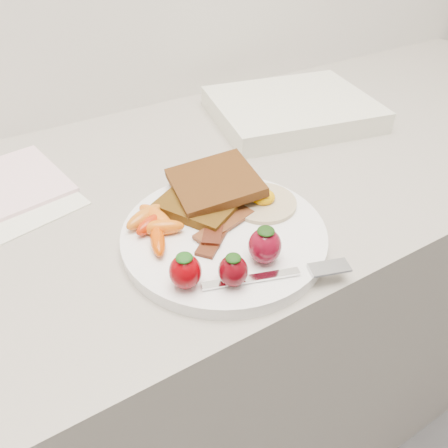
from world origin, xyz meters
TOP-DOWN VIEW (x-y plane):
  - counter at (0.00, 1.70)m, footprint 2.00×0.60m
  - plate at (-0.02, 1.55)m, footprint 0.27×0.27m
  - toast_lower at (-0.01, 1.61)m, footprint 0.14×0.14m
  - toast_upper at (0.01, 1.62)m, footprint 0.14×0.14m
  - fried_egg at (0.06, 1.57)m, footprint 0.11×0.11m
  - bacon_strips at (-0.02, 1.55)m, footprint 0.11×0.10m
  - baby_carrots at (-0.10, 1.59)m, footprint 0.07×0.11m
  - strawberries at (-0.05, 1.47)m, footprint 0.14×0.06m
  - fork at (0.00, 1.44)m, footprint 0.17×0.07m
  - paper_sheet at (-0.25, 1.81)m, footprint 0.21×0.26m
  - notepad at (-0.22, 1.83)m, footprint 0.15×0.19m
  - appliance at (0.29, 1.80)m, footprint 0.34×0.30m

SIDE VIEW (x-z plane):
  - counter at x=0.00m, z-range 0.00..0.90m
  - paper_sheet at x=-0.25m, z-range 0.90..0.90m
  - notepad at x=-0.22m, z-range 0.90..0.91m
  - plate at x=-0.02m, z-range 0.90..0.92m
  - appliance at x=0.29m, z-range 0.90..0.94m
  - fork at x=0.00m, z-range 0.92..0.92m
  - bacon_strips at x=-0.02m, z-range 0.92..0.93m
  - fried_egg at x=0.06m, z-range 0.91..0.93m
  - toast_lower at x=-0.01m, z-range 0.92..0.93m
  - baby_carrots at x=-0.10m, z-range 0.92..0.94m
  - toast_upper at x=0.01m, z-range 0.93..0.95m
  - strawberries at x=-0.05m, z-range 0.92..0.96m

